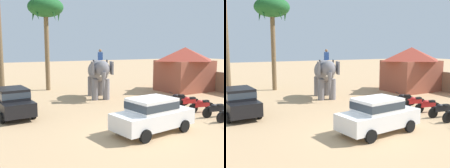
# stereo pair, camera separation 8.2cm
# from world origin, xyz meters

# --- Properties ---
(ground_plane) EXTENTS (120.00, 120.00, 0.00)m
(ground_plane) POSITION_xyz_m (0.00, 0.00, 0.00)
(ground_plane) COLOR tan
(car_sedan_foreground) EXTENTS (4.34, 2.41, 1.70)m
(car_sedan_foreground) POSITION_xyz_m (0.65, -0.22, 0.93)
(car_sedan_foreground) COLOR white
(car_sedan_foreground) RESTS_ON ground
(car_parked_far_side) EXTENTS (2.26, 4.28, 1.70)m
(car_parked_far_side) POSITION_xyz_m (-5.06, 5.91, 0.93)
(car_parked_far_side) COLOR black
(car_parked_far_side) RESTS_ON ground
(elephant_with_mahout) EXTENTS (2.25, 4.01, 3.88)m
(elephant_with_mahout) POSITION_xyz_m (1.74, 8.91, 1.99)
(elephant_with_mahout) COLOR slate
(elephant_with_mahout) RESTS_ON ground
(motorcycle_mid_row) EXTENTS (1.80, 0.55, 0.94)m
(motorcycle_mid_row) POSITION_xyz_m (5.59, 0.56, 0.46)
(motorcycle_mid_row) COLOR black
(motorcycle_mid_row) RESTS_ON ground
(motorcycle_fourth_in_row) EXTENTS (1.80, 0.55, 0.94)m
(motorcycle_fourth_in_row) POSITION_xyz_m (5.70, 1.79, 0.46)
(motorcycle_fourth_in_row) COLOR black
(motorcycle_fourth_in_row) RESTS_ON ground
(motorcycle_far_in_row) EXTENTS (1.80, 0.55, 0.94)m
(motorcycle_far_in_row) POSITION_xyz_m (5.64, 2.92, 0.46)
(motorcycle_far_in_row) COLOR black
(motorcycle_far_in_row) RESTS_ON ground
(motorcycle_end_of_row) EXTENTS (1.77, 0.67, 0.94)m
(motorcycle_end_of_row) POSITION_xyz_m (5.63, 4.04, 0.46)
(motorcycle_end_of_row) COLOR black
(motorcycle_end_of_row) RESTS_ON ground
(palm_tree_near_hut) EXTENTS (3.20, 3.20, 8.50)m
(palm_tree_near_hut) POSITION_xyz_m (-1.02, 14.63, 7.34)
(palm_tree_near_hut) COLOR brown
(palm_tree_near_hut) RESTS_ON ground
(roadside_hut) EXTENTS (5.33, 4.60, 4.00)m
(roadside_hut) POSITION_xyz_m (10.25, 8.82, 2.12)
(roadside_hut) COLOR #994C38
(roadside_hut) RESTS_ON ground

